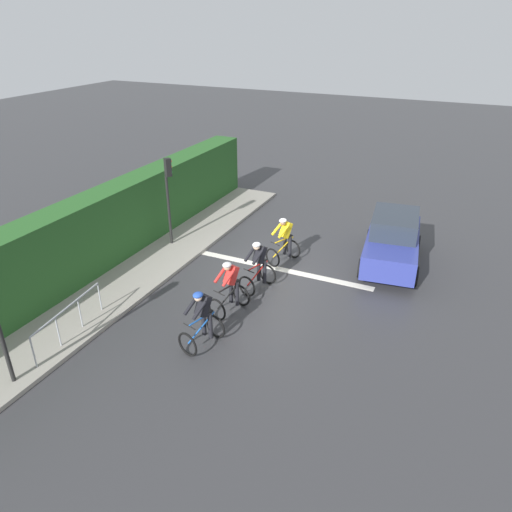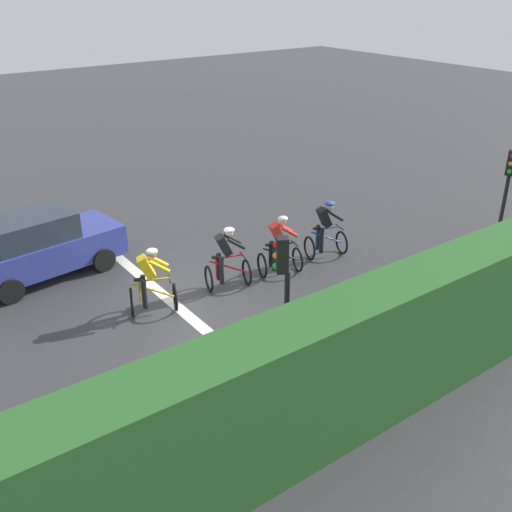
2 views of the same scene
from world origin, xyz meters
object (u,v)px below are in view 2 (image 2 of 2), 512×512
at_px(cyclist_mid, 226,260).
at_px(cyclist_fourth, 150,283).
at_px(traffic_light_far_junction, 506,192).
at_px(car_navy, 39,246).
at_px(pedestrian_railing_kerbside, 452,263).
at_px(cyclist_second, 279,247).
at_px(traffic_light_near_crossing, 284,296).
at_px(cyclist_lead, 325,231).

relative_size(cyclist_mid, cyclist_fourth, 1.00).
bearing_deg(traffic_light_far_junction, cyclist_fourth, -111.94).
height_order(car_navy, traffic_light_far_junction, traffic_light_far_junction).
height_order(cyclist_fourth, car_navy, car_navy).
relative_size(cyclist_mid, pedestrian_railing_kerbside, 0.61).
xyz_separation_m(cyclist_mid, traffic_light_far_junction, (3.40, 6.39, 1.43)).
bearing_deg(car_navy, cyclist_second, 54.58).
bearing_deg(pedestrian_railing_kerbside, traffic_light_far_junction, 90.48).
bearing_deg(cyclist_mid, traffic_light_near_crossing, -20.36).
bearing_deg(traffic_light_far_junction, cyclist_mid, -118.02).
distance_m(car_navy, traffic_light_near_crossing, 8.07).
relative_size(cyclist_mid, car_navy, 0.39).
xyz_separation_m(cyclist_mid, pedestrian_railing_kerbside, (3.42, 4.52, -0.04)).
bearing_deg(cyclist_second, cyclist_mid, -97.23).
bearing_deg(cyclist_mid, cyclist_lead, 88.33).
bearing_deg(cyclist_mid, pedestrian_railing_kerbside, 52.92).
bearing_deg(car_navy, cyclist_lead, 62.66).
bearing_deg(pedestrian_railing_kerbside, car_navy, -130.25).
bearing_deg(cyclist_second, traffic_light_far_junction, 56.57).
distance_m(cyclist_fourth, pedestrian_railing_kerbside, 7.46).
height_order(traffic_light_near_crossing, pedestrian_railing_kerbside, traffic_light_near_crossing).
relative_size(cyclist_second, cyclist_fourth, 1.00).
height_order(car_navy, pedestrian_railing_kerbside, car_navy).
height_order(cyclist_fourth, pedestrian_railing_kerbside, cyclist_fourth).
bearing_deg(traffic_light_near_crossing, pedestrian_railing_kerbside, 97.93).
height_order(cyclist_lead, car_navy, car_navy).
height_order(cyclist_lead, traffic_light_far_junction, traffic_light_far_junction).
xyz_separation_m(cyclist_mid, cyclist_fourth, (-0.02, -2.10, 0.00)).
bearing_deg(car_navy, pedestrian_railing_kerbside, 49.75).
relative_size(cyclist_mid, traffic_light_near_crossing, 0.50).
xyz_separation_m(cyclist_lead, traffic_light_near_crossing, (4.17, -4.84, 1.43)).
xyz_separation_m(car_navy, traffic_light_near_crossing, (7.70, 2.00, 1.35)).
distance_m(cyclist_second, cyclist_fourth, 3.64).
xyz_separation_m(cyclist_second, pedestrian_railing_kerbside, (3.22, 2.99, -0.04)).
relative_size(cyclist_lead, traffic_light_far_junction, 0.50).
distance_m(cyclist_second, car_navy, 6.27).
distance_m(cyclist_fourth, car_navy, 3.72).
bearing_deg(cyclist_fourth, cyclist_mid, 89.42).
bearing_deg(cyclist_mid, car_navy, -133.87).
distance_m(cyclist_mid, cyclist_fourth, 2.10).
xyz_separation_m(cyclist_second, traffic_light_near_crossing, (4.07, -3.12, 1.43)).
distance_m(cyclist_mid, car_navy, 4.96).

